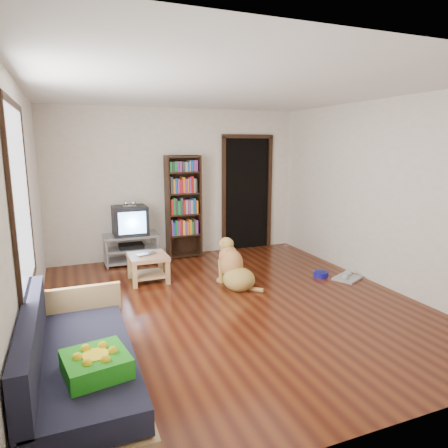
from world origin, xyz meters
name	(u,v)px	position (x,y,z in m)	size (l,w,h in m)	color
ground	(232,303)	(0.00, 0.00, 0.00)	(5.00, 5.00, 0.00)	#54220E
ceiling	(233,89)	(0.00, 0.00, 2.60)	(5.00, 5.00, 0.00)	white
wall_back	(178,184)	(0.00, 2.50, 1.30)	(4.50, 4.50, 0.00)	silver
wall_front	(385,253)	(0.00, -2.50, 1.30)	(4.50, 4.50, 0.00)	silver
wall_left	(26,213)	(-2.25, 0.00, 1.30)	(5.00, 5.00, 0.00)	silver
wall_right	(379,194)	(2.25, 0.00, 1.30)	(5.00, 5.00, 0.00)	silver
green_cushion	(96,364)	(-1.75, -1.74, 0.49)	(0.42, 0.42, 0.14)	green
laptop	(148,255)	(-0.81, 1.21, 0.41)	(0.29, 0.19, 0.02)	#B7B7BC
dog_bowl	(321,274)	(1.67, 0.47, 0.04)	(0.22, 0.22, 0.08)	navy
grey_rag	(347,278)	(1.97, 0.22, 0.01)	(0.40, 0.32, 0.03)	#A7A7A7
window	(21,200)	(-2.23, -0.50, 1.50)	(0.03, 1.46, 1.70)	white
doorway	(247,191)	(1.35, 2.48, 1.12)	(1.03, 0.05, 2.19)	black
tv_stand	(131,248)	(-0.90, 2.25, 0.27)	(0.90, 0.45, 0.50)	#99999E
crt_tv	(130,220)	(-0.90, 2.27, 0.74)	(0.55, 0.52, 0.58)	black
bookshelf	(183,201)	(0.05, 2.34, 1.00)	(0.60, 0.30, 1.80)	black
sofa	(78,371)	(-1.87, -1.38, 0.26)	(0.80, 1.80, 0.80)	tan
coffee_table	(148,263)	(-0.81, 1.24, 0.28)	(0.55, 0.55, 0.40)	tan
dog	(234,269)	(0.27, 0.57, 0.26)	(0.53, 0.80, 0.70)	#B69346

